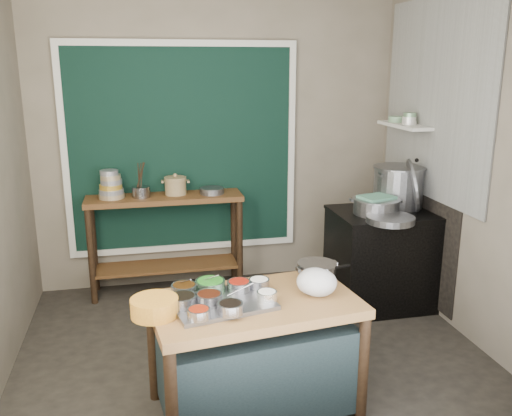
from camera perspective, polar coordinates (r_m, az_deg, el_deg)
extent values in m
cube|color=#2E2923|center=(4.36, -0.65, -14.64)|extent=(3.50, 3.00, 0.02)
cube|color=#766A5B|center=(5.34, -4.03, 6.87)|extent=(3.50, 0.02, 2.80)
cube|color=#766A5B|center=(4.56, 21.58, 4.50)|extent=(0.02, 3.00, 2.80)
cube|color=black|center=(5.27, -7.74, 6.12)|extent=(2.10, 0.02, 1.90)
cube|color=#B2B2AA|center=(4.96, 18.29, 10.80)|extent=(0.02, 1.70, 1.70)
cube|color=black|center=(5.24, 16.78, -1.72)|extent=(0.01, 1.30, 1.30)
cube|color=beige|center=(5.19, 15.38, 8.38)|extent=(0.22, 0.70, 0.03)
cube|color=olive|center=(3.51, -0.13, -15.26)|extent=(1.33, 0.86, 0.75)
cube|color=brown|center=(5.27, -9.40, -3.73)|extent=(1.45, 0.40, 0.95)
cube|color=black|center=(5.06, 13.21, -5.32)|extent=(0.90, 0.68, 0.85)
cube|color=black|center=(4.93, 13.51, -0.52)|extent=(0.92, 0.69, 0.03)
cube|color=gray|center=(3.28, -3.65, -9.92)|extent=(0.66, 0.53, 0.03)
cylinder|color=gray|center=(3.39, -4.84, -8.19)|extent=(0.19, 0.19, 0.07)
cylinder|color=gray|center=(3.44, 0.32, -7.94)|extent=(0.13, 0.13, 0.06)
cylinder|color=gray|center=(3.23, -4.96, -9.49)|extent=(0.16, 0.16, 0.07)
cylinder|color=silver|center=(3.27, 1.14, -9.21)|extent=(0.12, 0.12, 0.05)
cylinder|color=gray|center=(3.11, -2.72, -10.47)|extent=(0.15, 0.15, 0.06)
cylinder|color=gray|center=(3.07, -6.04, -10.97)|extent=(0.13, 0.13, 0.05)
cylinder|color=gray|center=(3.22, -7.76, -9.65)|extent=(0.17, 0.17, 0.07)
cylinder|color=gray|center=(3.37, -7.57, -8.51)|extent=(0.16, 0.16, 0.07)
cylinder|color=gray|center=(3.40, -1.81, -8.20)|extent=(0.15, 0.15, 0.06)
cylinder|color=gold|center=(3.18, -10.64, -10.21)|extent=(0.35, 0.35, 0.11)
ellipsoid|color=white|center=(3.39, 6.64, -7.84)|extent=(0.27, 0.24, 0.17)
ellipsoid|color=white|center=(3.41, 6.19, -7.69)|extent=(0.29, 0.27, 0.17)
cylinder|color=tan|center=(5.15, -14.99, 1.25)|extent=(0.23, 0.23, 0.04)
cylinder|color=gray|center=(5.14, -15.02, 1.73)|extent=(0.22, 0.22, 0.04)
cylinder|color=gold|center=(5.13, -15.05, 2.20)|extent=(0.20, 0.20, 0.04)
cylinder|color=gray|center=(5.12, -15.08, 2.68)|extent=(0.19, 0.19, 0.04)
cylinder|color=tan|center=(5.11, -15.12, 3.16)|extent=(0.18, 0.18, 0.04)
cylinder|color=gray|center=(5.10, -15.15, 3.63)|extent=(0.16, 0.16, 0.04)
cylinder|color=gray|center=(5.11, -11.99, 1.67)|extent=(0.20, 0.20, 0.10)
cylinder|color=gray|center=(5.16, -4.66, 1.82)|extent=(0.29, 0.29, 0.06)
cylinder|color=gray|center=(4.94, 16.17, 2.30)|extent=(0.27, 0.49, 0.47)
cube|color=#59A480|center=(4.80, 12.59, 1.12)|extent=(0.33, 0.29, 0.02)
cylinder|color=gray|center=(4.59, 13.96, -1.17)|extent=(0.43, 0.43, 0.05)
cylinder|color=silver|center=(5.12, 15.77, 8.65)|extent=(0.13, 0.13, 0.04)
cylinder|color=silver|center=(5.12, 15.79, 9.04)|extent=(0.12, 0.12, 0.04)
cylinder|color=gray|center=(5.12, 15.82, 9.43)|extent=(0.11, 0.11, 0.04)
cylinder|color=gray|center=(5.34, 14.56, 9.05)|extent=(0.18, 0.18, 0.05)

